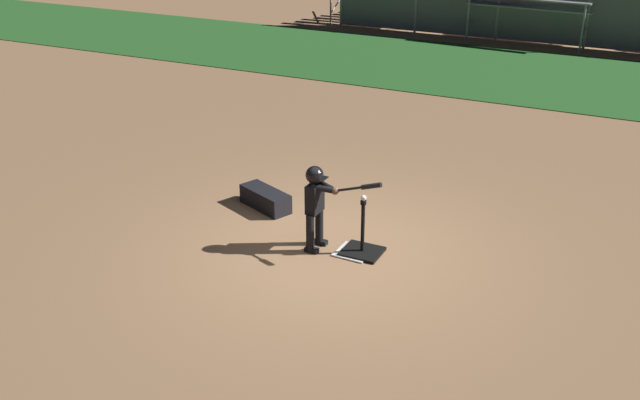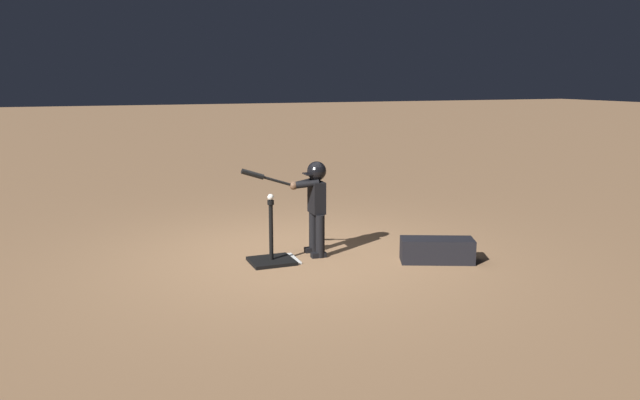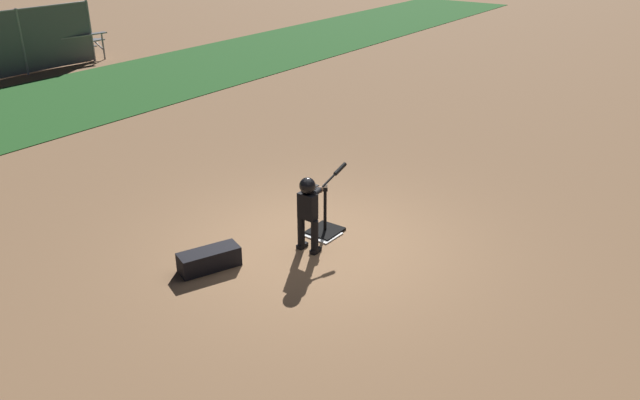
{
  "view_description": "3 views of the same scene",
  "coord_description": "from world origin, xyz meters",
  "views": [
    {
      "loc": [
        3.59,
        -7.77,
        4.58
      ],
      "look_at": [
        -0.2,
        0.06,
        0.67
      ],
      "focal_mm": 42.0,
      "sensor_mm": 36.0,
      "label": 1
    },
    {
      "loc": [
        2.4,
        6.82,
        2.11
      ],
      "look_at": [
        -0.26,
        0.06,
        0.69
      ],
      "focal_mm": 35.0,
      "sensor_mm": 36.0,
      "label": 2
    },
    {
      "loc": [
        -6.6,
        -4.78,
        4.44
      ],
      "look_at": [
        -0.19,
        -0.19,
        0.83
      ],
      "focal_mm": 35.0,
      "sensor_mm": 36.0,
      "label": 3
    }
  ],
  "objects": [
    {
      "name": "ground_plane",
      "position": [
        0.0,
        0.0,
        0.0
      ],
      "size": [
        90.0,
        90.0,
        0.0
      ],
      "primitive_type": "plane",
      "color": "#99704C"
    },
    {
      "name": "batter_child",
      "position": [
        -0.21,
        -0.01,
        0.72
      ],
      "size": [
        1.03,
        0.36,
        1.14
      ],
      "color": "black",
      "rests_on": "ground_plane"
    },
    {
      "name": "bleachers_right_center",
      "position": [
        4.71,
        14.42,
        0.45
      ],
      "size": [
        4.03,
        2.12,
        0.92
      ],
      "color": "#93969E",
      "rests_on": "ground_plane"
    },
    {
      "name": "baseball",
      "position": [
        0.37,
        0.12,
        0.78
      ],
      "size": [
        0.07,
        0.07,
        0.07
      ],
      "primitive_type": "sphere",
      "color": "white",
      "rests_on": "batting_tee"
    },
    {
      "name": "equipment_bag",
      "position": [
        -1.44,
        0.79,
        0.14
      ],
      "size": [
        0.9,
        0.62,
        0.28
      ],
      "primitive_type": "cube",
      "rotation": [
        0.0,
        0.0,
        -0.4
      ],
      "color": "black",
      "rests_on": "ground_plane"
    },
    {
      "name": "home_plate",
      "position": [
        0.27,
        0.08,
        0.01
      ],
      "size": [
        0.46,
        0.46,
        0.02
      ],
      "primitive_type": "cube",
      "rotation": [
        0.0,
        0.0,
        -0.04
      ],
      "color": "white",
      "rests_on": "ground_plane"
    },
    {
      "name": "batting_tee",
      "position": [
        0.37,
        0.12,
        0.09
      ],
      "size": [
        0.5,
        0.45,
        0.74
      ],
      "color": "black",
      "rests_on": "ground_plane"
    }
  ]
}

